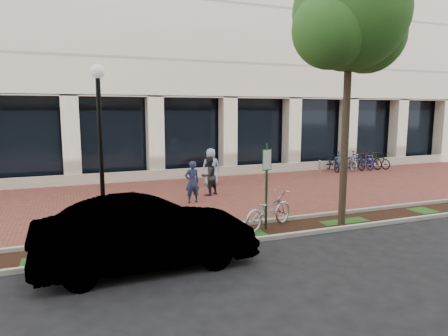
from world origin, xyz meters
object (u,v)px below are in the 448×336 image
object	(u,v)px
bollard	(319,168)
bike_rack_cluster	(356,161)
sedan_near_curb	(147,233)
locked_bicycle	(269,210)
pedestrian_right	(211,167)
pedestrian_mid	(209,176)
street_tree	(351,21)
parking_sign	(267,176)
lamppost	(101,145)
pedestrian_left	(192,182)

from	to	relation	value
bollard	bike_rack_cluster	bearing A→B (deg)	20.26
bike_rack_cluster	sedan_near_curb	bearing A→B (deg)	-136.35
locked_bicycle	pedestrian_right	size ratio (longest dim) A/B	1.19
locked_bicycle	bollard	xyz separation A→B (m)	(6.92, 7.36, -0.10)
pedestrian_mid	locked_bicycle	bearing A→B (deg)	65.59
street_tree	pedestrian_right	size ratio (longest dim) A/B	4.53
sedan_near_curb	parking_sign	bearing A→B (deg)	-68.76
locked_bicycle	bike_rack_cluster	xyz separation A→B (m)	(10.36, 8.63, -0.03)
street_tree	bollard	bearing A→B (deg)	59.60
lamppost	pedestrian_mid	distance (m)	6.79
locked_bicycle	bike_rack_cluster	world-z (taller)	bike_rack_cluster
bike_rack_cluster	sedan_near_curb	size ratio (longest dim) A/B	0.88
lamppost	sedan_near_curb	bearing A→B (deg)	-70.48
pedestrian_mid	lamppost	bearing A→B (deg)	19.70
lamppost	bollard	bearing A→B (deg)	31.05
sedan_near_curb	locked_bicycle	bearing A→B (deg)	-67.59
bollard	bike_rack_cluster	xyz separation A→B (m)	(3.45, 1.27, 0.07)
pedestrian_mid	bike_rack_cluster	world-z (taller)	pedestrian_mid
lamppost	sedan_near_curb	size ratio (longest dim) A/B	0.97
street_tree	locked_bicycle	distance (m)	5.98
parking_sign	sedan_near_curb	world-z (taller)	parking_sign
street_tree	pedestrian_mid	size ratio (longest dim) A/B	4.89
pedestrian_left	sedan_near_curb	size ratio (longest dim) A/B	0.34
parking_sign	lamppost	world-z (taller)	lamppost
parking_sign	locked_bicycle	bearing A→B (deg)	28.44
bike_rack_cluster	locked_bicycle	bearing A→B (deg)	-132.45
parking_sign	sedan_near_curb	bearing A→B (deg)	-174.12
parking_sign	bollard	size ratio (longest dim) A/B	2.89
bollard	parking_sign	bearing A→B (deg)	-133.26
parking_sign	bollard	xyz separation A→B (m)	(7.08, 7.52, -1.16)
bollard	sedan_near_curb	bearing A→B (deg)	-140.10
locked_bicycle	sedan_near_curb	xyz separation A→B (m)	(-3.96, -1.74, 0.25)
parking_sign	locked_bicycle	world-z (taller)	parking_sign
locked_bicycle	sedan_near_curb	world-z (taller)	sedan_near_curb
parking_sign	locked_bicycle	xyz separation A→B (m)	(0.16, 0.16, -1.07)
pedestrian_mid	bollard	distance (m)	7.43
lamppost	pedestrian_mid	bearing A→B (deg)	45.65
parking_sign	bike_rack_cluster	world-z (taller)	parking_sign
bike_rack_cluster	bollard	bearing A→B (deg)	-151.99
street_tree	pedestrian_left	bearing A→B (deg)	127.33
lamppost	pedestrian_left	size ratio (longest dim) A/B	2.89
pedestrian_left	sedan_near_curb	distance (m)	6.35
locked_bicycle	pedestrian_right	world-z (taller)	pedestrian_right
lamppost	pedestrian_mid	xyz separation A→B (m)	(4.57, 4.68, -1.81)
lamppost	pedestrian_right	size ratio (longest dim) A/B	2.66
parking_sign	street_tree	xyz separation A→B (m)	(2.44, -0.39, 4.44)
pedestrian_right	sedan_near_curb	world-z (taller)	pedestrian_right
parking_sign	pedestrian_left	world-z (taller)	parking_sign
sedan_near_curb	bike_rack_cluster	bearing A→B (deg)	-55.35
pedestrian_left	pedestrian_mid	world-z (taller)	pedestrian_mid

